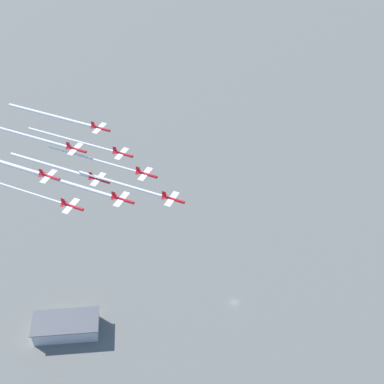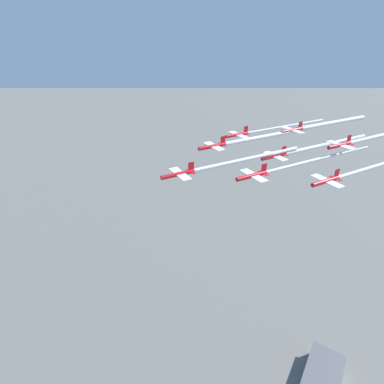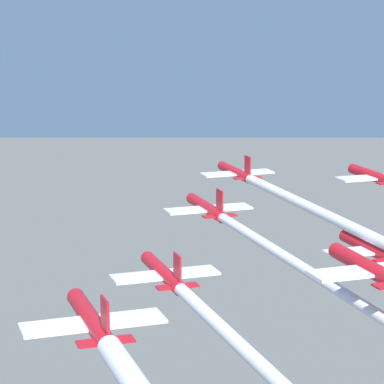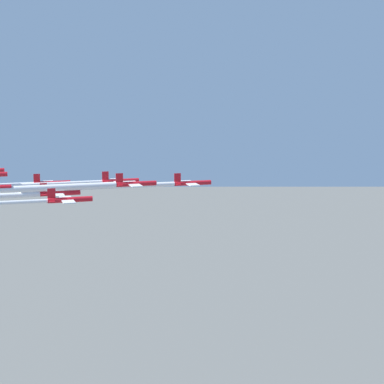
{
  "view_description": "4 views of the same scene",
  "coord_description": "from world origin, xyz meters",
  "px_view_note": "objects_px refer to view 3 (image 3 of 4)",
  "views": [
    {
      "loc": [
        -40.68,
        -186.32,
        248.3
      ],
      "look_at": [
        -28.86,
        -51.45,
        130.52
      ],
      "focal_mm": 50.0,
      "sensor_mm": 36.0,
      "label": 1
    },
    {
      "loc": [
        14.66,
        -17.43,
        157.47
      ],
      "look_at": [
        -35.09,
        -49.65,
        126.3
      ],
      "focal_mm": 28.0,
      "sensor_mm": 36.0,
      "label": 2
    },
    {
      "loc": [
        -96.58,
        19.47,
        147.49
      ],
      "look_at": [
        -33.23,
        -48.99,
        127.85
      ],
      "focal_mm": 85.0,
      "sensor_mm": 36.0,
      "label": 3
    },
    {
      "loc": [
        -148.49,
        -167.91,
        153.84
      ],
      "look_at": [
        -38.33,
        -56.46,
        128.3
      ],
      "focal_mm": 70.0,
      "sensor_mm": 36.0,
      "label": 4
    }
  ],
  "objects_px": {
    "jet_6": "(92,321)",
    "jet_4": "(372,249)",
    "jet_7": "(371,269)",
    "jet_3": "(164,273)",
    "jet_2": "(375,176)",
    "jet_0": "(237,172)",
    "jet_1": "(208,208)"
  },
  "relations": [
    {
      "from": "jet_0",
      "to": "jet_4",
      "type": "distance_m",
      "value": 28.62
    },
    {
      "from": "jet_0",
      "to": "jet_2",
      "type": "bearing_deg",
      "value": -59.53
    },
    {
      "from": "jet_6",
      "to": "jet_4",
      "type": "bearing_deg",
      "value": 29.54
    },
    {
      "from": "jet_3",
      "to": "jet_0",
      "type": "bearing_deg",
      "value": 59.53
    },
    {
      "from": "jet_6",
      "to": "jet_3",
      "type": "bearing_deg",
      "value": 59.53
    },
    {
      "from": "jet_4",
      "to": "jet_6",
      "type": "height_order",
      "value": "jet_6"
    },
    {
      "from": "jet_1",
      "to": "jet_4",
      "type": "bearing_deg",
      "value": -59.53
    },
    {
      "from": "jet_7",
      "to": "jet_4",
      "type": "bearing_deg",
      "value": 59.53
    },
    {
      "from": "jet_4",
      "to": "jet_7",
      "type": "relative_size",
      "value": 1.0
    },
    {
      "from": "jet_6",
      "to": "jet_0",
      "type": "bearing_deg",
      "value": 59.53
    },
    {
      "from": "jet_7",
      "to": "jet_0",
      "type": "bearing_deg",
      "value": 78.91
    },
    {
      "from": "jet_1",
      "to": "jet_7",
      "type": "height_order",
      "value": "jet_7"
    },
    {
      "from": "jet_0",
      "to": "jet_7",
      "type": "bearing_deg",
      "value": -101.09
    },
    {
      "from": "jet_1",
      "to": "jet_3",
      "type": "relative_size",
      "value": 1.0
    },
    {
      "from": "jet_0",
      "to": "jet_2",
      "type": "distance_m",
      "value": 16.68
    },
    {
      "from": "jet_3",
      "to": "jet_4",
      "type": "distance_m",
      "value": 16.83
    },
    {
      "from": "jet_1",
      "to": "jet_4",
      "type": "height_order",
      "value": "jet_1"
    },
    {
      "from": "jet_1",
      "to": "jet_3",
      "type": "bearing_deg",
      "value": -120.47
    },
    {
      "from": "jet_6",
      "to": "jet_7",
      "type": "distance_m",
      "value": 16.88
    },
    {
      "from": "jet_2",
      "to": "jet_4",
      "type": "xyz_separation_m",
      "value": [
        -8.57,
        14.21,
        -2.6
      ]
    },
    {
      "from": "jet_2",
      "to": "jet_0",
      "type": "bearing_deg",
      "value": 120.47
    },
    {
      "from": "jet_3",
      "to": "jet_7",
      "type": "distance_m",
      "value": 16.98
    },
    {
      "from": "jet_4",
      "to": "jet_7",
      "type": "xyz_separation_m",
      "value": [
        -8.57,
        14.21,
        3.28
      ]
    },
    {
      "from": "jet_1",
      "to": "jet_7",
      "type": "bearing_deg",
      "value": -90.0
    },
    {
      "from": "jet_7",
      "to": "jet_6",
      "type": "bearing_deg",
      "value": 180.0
    },
    {
      "from": "jet_2",
      "to": "jet_6",
      "type": "distance_m",
      "value": 44.17
    },
    {
      "from": "jet_7",
      "to": "jet_3",
      "type": "bearing_deg",
      "value": 120.47
    },
    {
      "from": "jet_3",
      "to": "jet_2",
      "type": "bearing_deg",
      "value": 29.54
    },
    {
      "from": "jet_3",
      "to": "jet_4",
      "type": "relative_size",
      "value": 1.0
    },
    {
      "from": "jet_4",
      "to": "jet_2",
      "type": "bearing_deg",
      "value": 59.53
    },
    {
      "from": "jet_0",
      "to": "jet_3",
      "type": "bearing_deg",
      "value": -120.47
    },
    {
      "from": "jet_0",
      "to": "jet_4",
      "type": "relative_size",
      "value": 1.0
    }
  ]
}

